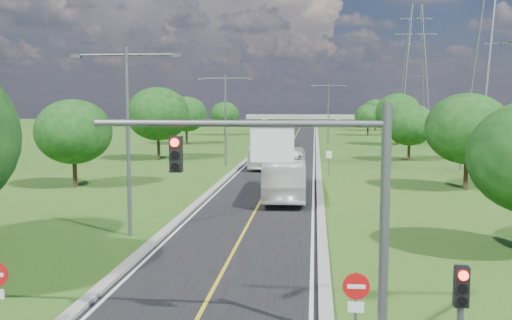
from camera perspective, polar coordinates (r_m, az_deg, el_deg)
The scene contains 25 objects.
ground at distance 77.57m, azimuth 3.06°, elevation 0.66°, with size 260.00×260.00×0.00m, color #265919.
road at distance 83.54m, azimuth 3.26°, elevation 1.07°, with size 8.00×150.00×0.06m, color black.
curb_left at distance 83.83m, azimuth 0.36°, elevation 1.15°, with size 0.50×150.00×0.22m, color gray.
curb_right at distance 83.45m, azimuth 6.18°, elevation 1.09°, with size 0.50×150.00×0.22m, color gray.
signal_mast at distance 16.31m, azimuth 5.42°, elevation -2.33°, with size 8.54×0.33×7.20m.
signal_pole_right at distance 14.44m, azimuth 19.75°, elevation -14.33°, with size 0.32×0.31×3.48m.
do_not_enter_right at distance 16.60m, azimuth 9.97°, elevation -13.40°, with size 0.76×0.11×2.50m.
speed_limit_sign at distance 55.43m, azimuth 7.31°, elevation 0.13°, with size 0.55×0.09×2.40m.
overpass at distance 157.26m, azimuth 4.52°, elevation 4.26°, with size 30.00×3.00×3.20m.
streetlight_near_left at distance 30.77m, azimuth -12.71°, elevation 3.42°, with size 5.90×0.25×10.00m.
streetlight_mid_left at distance 62.92m, azimuth -3.08°, elevation 4.83°, with size 5.90×0.25×10.00m.
streetlight_far_right at distance 95.17m, azimuth 7.25°, elevation 5.20°, with size 5.90×0.25×10.00m.
power_tower_near at distance 60.34m, azimuth 23.95°, elevation 11.95°, with size 9.00×6.40×28.00m.
power_tower_far at distance 134.16m, azimuth 15.60°, elevation 8.71°, with size 9.00×6.40×28.00m.
tree_lb at distance 49.36m, azimuth -17.79°, elevation 2.71°, with size 6.30×6.30×7.33m.
tree_lc at distance 69.74m, azimuth -9.78°, elevation 4.57°, with size 7.56×7.56×8.79m.
tree_ld at distance 93.51m, azimuth -6.98°, elevation 4.58°, with size 6.72×6.72×7.82m.
tree_le at distance 116.62m, azimuth -3.15°, elevation 4.60°, with size 5.88×5.88×6.84m.
tree_rb at distance 48.75m, azimuth 20.41°, elevation 2.94°, with size 6.72×6.72×7.82m.
tree_rc at distance 70.10m, azimuth 15.11°, elevation 3.44°, with size 5.88×5.88×6.84m.
tree_rd at distance 94.09m, azimuth 14.00°, elevation 4.65°, with size 7.14×7.14×8.30m.
tree_re at distance 117.67m, azimuth 11.14°, elevation 4.35°, with size 5.46×5.46×6.35m.
tree_rf at distance 137.90m, azimuth 11.85°, elevation 4.83°, with size 6.30×6.30×7.33m.
bus_outbound at distance 42.68m, azimuth 3.00°, elevation -1.37°, with size 2.87×12.28×3.42m, color silver.
bus_inbound at distance 61.16m, azimuth 1.22°, elevation 0.58°, with size 2.33×9.94×2.77m, color silver.
Camera 1 is at (3.80, -17.14, 7.27)m, focal length 40.00 mm.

